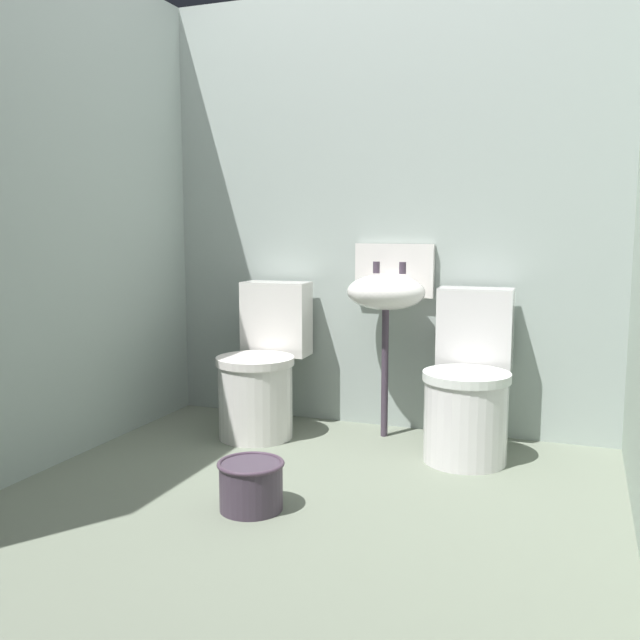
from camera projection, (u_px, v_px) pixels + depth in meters
ground_plane at (291, 523)px, 2.66m from camera, size 2.83×2.94×0.08m
wall_back at (386, 213)px, 3.73m from camera, size 2.83×0.10×2.30m
wall_left at (30, 209)px, 3.03m from camera, size 0.10×2.74×2.30m
toilet_left at (262, 372)px, 3.66m from camera, size 0.42×0.61×0.78m
toilet_right at (468, 389)px, 3.28m from camera, size 0.41×0.60×0.78m
sink at (387, 291)px, 3.56m from camera, size 0.42×0.35×0.99m
bucket at (251, 484)px, 2.68m from camera, size 0.26×0.26×0.19m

